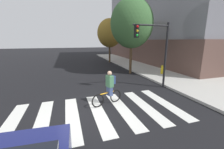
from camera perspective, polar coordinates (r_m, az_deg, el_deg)
ground_plane at (r=6.62m, az=-8.78°, el=-15.01°), size 120.00×120.00×0.00m
crosswalk_stripes at (r=6.67m, az=-5.30°, el=-14.58°), size 7.36×3.81×0.01m
cyclist at (r=7.14m, az=-1.13°, el=-5.29°), size 1.65×0.58×1.69m
traffic_light_near at (r=9.57m, az=16.69°, el=11.20°), size 2.47×0.28×4.20m
fire_hydrant at (r=13.94m, az=19.07°, el=1.86°), size 0.33×0.22×0.78m
street_tree_near at (r=13.87m, az=7.74°, el=19.25°), size 3.82×3.82×6.79m
street_tree_mid at (r=20.93m, az=-0.96°, el=15.95°), size 3.41×3.41×6.06m
corner_building at (r=26.88m, az=24.89°, el=21.33°), size 15.22×23.43×14.92m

